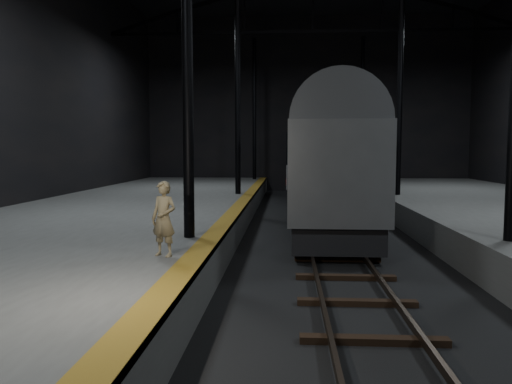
{
  "coord_description": "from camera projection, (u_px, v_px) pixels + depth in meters",
  "views": [
    {
      "loc": [
        -1.41,
        -15.92,
        3.14
      ],
      "look_at": [
        -2.25,
        -2.64,
        2.0
      ],
      "focal_mm": 35.0,
      "sensor_mm": 36.0,
      "label": 1
    }
  ],
  "objects": [
    {
      "name": "ground",
      "position": [
        331.0,
        247.0,
        16.01
      ],
      "size": [
        44.0,
        44.0,
        0.0
      ],
      "primitive_type": "plane",
      "color": "black",
      "rests_on": "ground"
    },
    {
      "name": "platform_left",
      "position": [
        102.0,
        230.0,
        16.44
      ],
      "size": [
        9.0,
        43.8,
        1.0
      ],
      "primitive_type": "cube",
      "color": "#51514E",
      "rests_on": "ground"
    },
    {
      "name": "tactile_strip",
      "position": [
        230.0,
        216.0,
        16.13
      ],
      "size": [
        0.5,
        43.8,
        0.01
      ],
      "primitive_type": "cube",
      "color": "#94671A",
      "rests_on": "platform_left"
    },
    {
      "name": "track",
      "position": [
        331.0,
        245.0,
        16.01
      ],
      "size": [
        2.4,
        43.0,
        0.24
      ],
      "color": "#3F3328",
      "rests_on": "ground"
    },
    {
      "name": "train",
      "position": [
        319.0,
        155.0,
        22.74
      ],
      "size": [
        2.92,
        19.47,
        5.21
      ],
      "color": "#999CA0",
      "rests_on": "ground"
    },
    {
      "name": "woman",
      "position": [
        164.0,
        219.0,
        9.96
      ],
      "size": [
        0.65,
        0.54,
        1.51
      ],
      "primitive_type": "imported",
      "rotation": [
        0.0,
        0.0,
        -0.39
      ],
      "color": "#93815A",
      "rests_on": "platform_left"
    }
  ]
}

